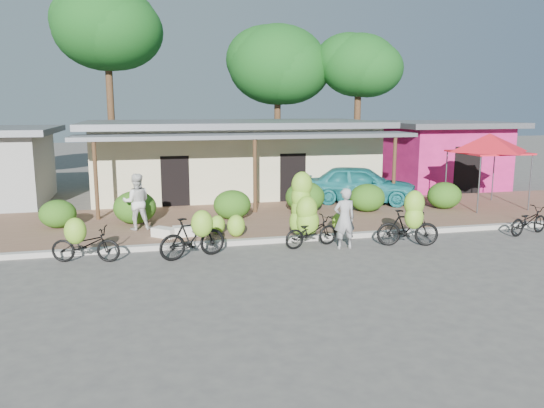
{
  "coord_description": "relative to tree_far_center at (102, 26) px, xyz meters",
  "views": [
    {
      "loc": [
        -3.98,
        -12.91,
        4.02
      ],
      "look_at": [
        -0.38,
        1.86,
        1.2
      ],
      "focal_mm": 35.0,
      "sensor_mm": 36.0,
      "label": 1
    }
  ],
  "objects": [
    {
      "name": "hedge_1",
      "position": [
        1.36,
        -11.0,
        -7.31
      ],
      "size": [
        1.42,
        1.28,
        1.11
      ],
      "primitive_type": "ellipsoid",
      "color": "#245112",
      "rests_on": "sidewalk"
    },
    {
      "name": "tree_near_right",
      "position": [
        13.0,
        -1.5,
        -1.72
      ],
      "size": [
        4.38,
        4.19,
        7.9
      ],
      "color": "#4F321F",
      "rests_on": "ground"
    },
    {
      "name": "red_canopy",
      "position": [
        14.73,
        -11.05,
        -5.37
      ],
      "size": [
        3.5,
        3.5,
        2.86
      ],
      "color": "#59595E",
      "rests_on": "sidewalk"
    },
    {
      "name": "bike_left",
      "position": [
        2.92,
        -15.27,
        -7.34
      ],
      "size": [
        1.94,
        1.39,
        1.42
      ],
      "rotation": [
        0.0,
        0.0,
        1.88
      ],
      "color": "black",
      "rests_on": "ground"
    },
    {
      "name": "sidewalk",
      "position": [
        5.69,
        -11.11,
        -7.92
      ],
      "size": [
        60.0,
        6.0,
        0.12
      ],
      "primitive_type": "cube",
      "color": "brown",
      "rests_on": "ground"
    },
    {
      "name": "tree_far_center",
      "position": [
        0.0,
        0.0,
        0.0
      ],
      "size": [
        5.43,
        5.33,
        10.01
      ],
      "color": "#4F321F",
      "rests_on": "ground"
    },
    {
      "name": "vendor",
      "position": [
        7.19,
        -15.22,
        -7.1
      ],
      "size": [
        0.65,
        0.44,
        1.75
      ],
      "primitive_type": "imported",
      "rotation": [
        0.0,
        0.0,
        3.18
      ],
      "color": "gray",
      "rests_on": "ground"
    },
    {
      "name": "loose_banana_a",
      "position": [
        3.84,
        -13.14,
        -7.56
      ],
      "size": [
        0.47,
        0.4,
        0.59
      ],
      "primitive_type": "ellipsoid",
      "color": "#89BE2F",
      "rests_on": "sidewalk"
    },
    {
      "name": "hedge_2",
      "position": [
        4.65,
        -11.06,
        -7.35
      ],
      "size": [
        1.31,
        1.18,
        1.02
      ],
      "primitive_type": "ellipsoid",
      "color": "#245112",
      "rests_on": "sidewalk"
    },
    {
      "name": "loose_banana_b",
      "position": [
        4.35,
        -13.61,
        -7.52
      ],
      "size": [
        0.54,
        0.46,
        0.68
      ],
      "primitive_type": "ellipsoid",
      "color": "#89BE2F",
      "rests_on": "sidewalk"
    },
    {
      "name": "shop_pink",
      "position": [
        16.19,
        -5.12,
        -6.31
      ],
      "size": [
        6.0,
        6.0,
        3.25
      ],
      "color": "#D62075",
      "rests_on": "ground"
    },
    {
      "name": "hedge_4",
      "position": [
        9.79,
        -10.92,
        -7.34
      ],
      "size": [
        1.34,
        1.2,
        1.04
      ],
      "primitive_type": "ellipsoid",
      "color": "#245112",
      "rests_on": "sidewalk"
    },
    {
      "name": "hedge_5",
      "position": [
        12.9,
        -11.09,
        -7.35
      ],
      "size": [
        1.31,
        1.18,
        1.02
      ],
      "primitive_type": "ellipsoid",
      "color": "#245112",
      "rests_on": "sidewalk"
    },
    {
      "name": "sack_far",
      "position": [
        2.23,
        -13.14,
        -7.72
      ],
      "size": [
        0.81,
        0.79,
        0.28
      ],
      "primitive_type": "cube",
      "rotation": [
        0.0,
        0.0,
        -0.74
      ],
      "color": "white",
      "rests_on": "sidewalk"
    },
    {
      "name": "tree_center_right",
      "position": [
        9.0,
        0.5,
        -1.61
      ],
      "size": [
        5.58,
        5.49,
        8.46
      ],
      "color": "#4F321F",
      "rests_on": "ground"
    },
    {
      "name": "sack_near",
      "position": [
        2.92,
        -13.13,
        -7.71
      ],
      "size": [
        0.88,
        0.48,
        0.3
      ],
      "primitive_type": "cube",
      "rotation": [
        0.0,
        0.0,
        0.1
      ],
      "color": "white",
      "rests_on": "sidewalk"
    },
    {
      "name": "bystander",
      "position": [
        1.44,
        -11.91,
        -6.96
      ],
      "size": [
        0.89,
        0.69,
        1.8
      ],
      "primitive_type": "imported",
      "rotation": [
        0.0,
        0.0,
        3.15
      ],
      "color": "silver",
      "rests_on": "sidewalk"
    },
    {
      "name": "hedge_3",
      "position": [
        7.5,
        -10.46,
        -7.29
      ],
      "size": [
        1.47,
        1.32,
        1.14
      ],
      "primitive_type": "ellipsoid",
      "color": "#245112",
      "rests_on": "sidewalk"
    },
    {
      "name": "bike_center",
      "position": [
        6.26,
        -14.57,
        -7.13
      ],
      "size": [
        1.81,
        1.35,
        2.13
      ],
      "rotation": [
        0.0,
        0.0,
        1.82
      ],
      "color": "black",
      "rests_on": "ground"
    },
    {
      "name": "bike_right",
      "position": [
        9.04,
        -15.57,
        -7.26
      ],
      "size": [
        1.86,
        1.32,
        1.74
      ],
      "rotation": [
        0.0,
        0.0,
        1.32
      ],
      "color": "black",
      "rests_on": "ground"
    },
    {
      "name": "curb",
      "position": [
        5.69,
        -14.11,
        -7.9
      ],
      "size": [
        60.0,
        0.25,
        0.15
      ],
      "primitive_type": "cube",
      "color": "#A8A399",
      "rests_on": "ground"
    },
    {
      "name": "teal_van",
      "position": [
        10.25,
        -9.11,
        -7.09
      ],
      "size": [
        4.84,
        3.52,
        1.53
      ],
      "primitive_type": "imported",
      "rotation": [
        0.0,
        0.0,
        1.14
      ],
      "color": "#1C797E",
      "rests_on": "sidewalk"
    },
    {
      "name": "hedge_0",
      "position": [
        -1.07,
        -11.05,
        -7.4
      ],
      "size": [
        1.17,
        1.06,
        0.91
      ],
      "primitive_type": "ellipsoid",
      "color": "#245112",
      "rests_on": "sidewalk"
    },
    {
      "name": "bike_far_left",
      "position": [
        0.13,
        -14.98,
        -7.44
      ],
      "size": [
        1.88,
        1.37,
        1.32
      ],
      "rotation": [
        0.0,
        0.0,
        1.33
      ],
      "color": "black",
      "rests_on": "ground"
    },
    {
      "name": "loose_banana_c",
      "position": [
        7.66,
        -13.59,
        -7.57
      ],
      "size": [
        0.47,
        0.4,
        0.58
      ],
      "primitive_type": "ellipsoid",
      "color": "#89BE2F",
      "rests_on": "sidewalk"
    },
    {
      "name": "shop_main",
      "position": [
        5.69,
        -5.18,
        -6.26
      ],
      "size": [
        13.0,
        8.5,
        3.35
      ],
      "color": "beige",
      "rests_on": "ground"
    },
    {
      "name": "bike_far_right",
      "position": [
        13.47,
        -15.05,
        -7.53
      ],
      "size": [
        1.79,
        1.04,
        0.89
      ],
      "rotation": [
        0.0,
        0.0,
        1.86
      ],
      "color": "black",
      "rests_on": "ground"
    },
    {
      "name": "ground",
      "position": [
        5.69,
        -16.11,
        -7.98
      ],
      "size": [
        100.0,
        100.0,
        0.0
      ],
      "primitive_type": "plane",
      "color": "#504D4A",
      "rests_on": "ground"
    }
  ]
}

